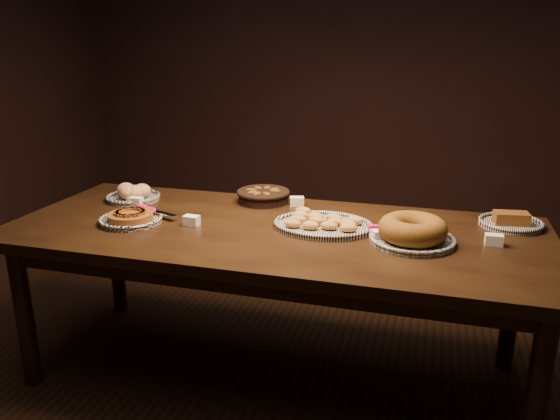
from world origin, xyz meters
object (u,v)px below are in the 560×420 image
(bundt_cake_plate, at_px, (412,232))
(apple_tart_plate, at_px, (131,218))
(buffet_table, at_px, (274,243))
(madeleine_platter, at_px, (323,224))

(bundt_cake_plate, bearing_deg, apple_tart_plate, 170.34)
(buffet_table, height_order, madeleine_platter, madeleine_platter)
(buffet_table, xyz_separation_m, madeleine_platter, (0.21, 0.06, 0.09))
(apple_tart_plate, bearing_deg, buffet_table, 12.84)
(bundt_cake_plate, bearing_deg, buffet_table, 164.30)
(apple_tart_plate, height_order, madeleine_platter, apple_tart_plate)
(buffet_table, distance_m, bundt_cake_plate, 0.61)
(buffet_table, height_order, bundt_cake_plate, bundt_cake_plate)
(madeleine_platter, height_order, bundt_cake_plate, bundt_cake_plate)
(buffet_table, relative_size, apple_tart_plate, 7.06)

